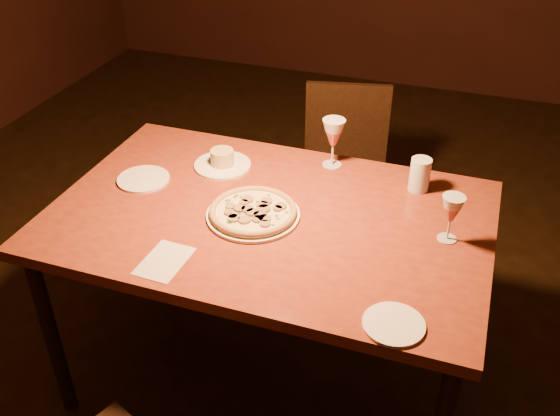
% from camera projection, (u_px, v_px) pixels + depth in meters
% --- Properties ---
extents(floor, '(7.00, 7.00, 0.00)m').
position_uv_depth(floor, '(329.00, 411.00, 2.54)').
color(floor, black).
rests_on(floor, ground).
extents(dining_table, '(1.57, 1.01, 0.84)m').
position_uv_depth(dining_table, '(269.00, 230.00, 2.28)').
color(dining_table, brown).
rests_on(dining_table, floor).
extents(chair_far, '(0.51, 0.51, 0.89)m').
position_uv_depth(chair_far, '(344.00, 165.00, 3.20)').
color(chair_far, black).
rests_on(chair_far, floor).
extents(pizza_plate, '(0.33, 0.33, 0.04)m').
position_uv_depth(pizza_plate, '(253.00, 212.00, 2.21)').
color(pizza_plate, white).
rests_on(pizza_plate, dining_table).
extents(ramekin_saucer, '(0.23, 0.23, 0.07)m').
position_uv_depth(ramekin_saucer, '(222.00, 161.00, 2.51)').
color(ramekin_saucer, white).
rests_on(ramekin_saucer, dining_table).
extents(wine_glass_far, '(0.09, 0.09, 0.20)m').
position_uv_depth(wine_glass_far, '(333.00, 143.00, 2.47)').
color(wine_glass_far, '#AD4848').
rests_on(wine_glass_far, dining_table).
extents(wine_glass_right, '(0.08, 0.08, 0.17)m').
position_uv_depth(wine_glass_right, '(450.00, 218.00, 2.06)').
color(wine_glass_right, '#AD4848').
rests_on(wine_glass_right, dining_table).
extents(water_tumbler, '(0.08, 0.08, 0.13)m').
position_uv_depth(water_tumbler, '(420.00, 175.00, 2.34)').
color(water_tumbler, silver).
rests_on(water_tumbler, dining_table).
extents(side_plate_left, '(0.20, 0.20, 0.01)m').
position_uv_depth(side_plate_left, '(143.00, 179.00, 2.43)').
color(side_plate_left, white).
rests_on(side_plate_left, dining_table).
extents(side_plate_near, '(0.18, 0.18, 0.01)m').
position_uv_depth(side_plate_near, '(394.00, 324.00, 1.77)').
color(side_plate_near, white).
rests_on(side_plate_near, dining_table).
extents(menu_card, '(0.14, 0.20, 0.00)m').
position_uv_depth(menu_card, '(164.00, 261.00, 2.01)').
color(menu_card, beige).
rests_on(menu_card, dining_table).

